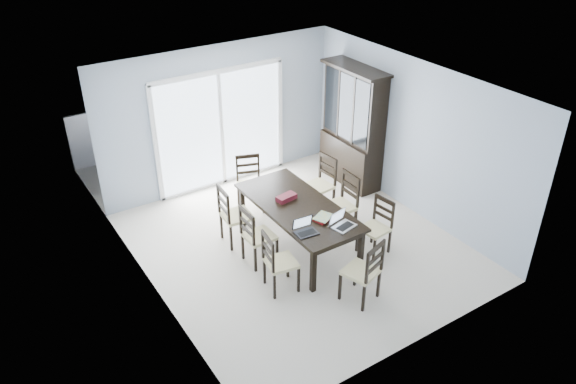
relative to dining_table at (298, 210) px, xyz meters
The scene contains 24 objects.
floor 0.67m from the dining_table, ahead, with size 5.00×5.00×0.00m, color beige.
ceiling 1.93m from the dining_table, ahead, with size 5.00×5.00×0.00m, color white.
back_wall 2.58m from the dining_table, 90.00° to the left, with size 4.50×0.02×2.60m, color #98A5B5.
wall_left 2.34m from the dining_table, behind, with size 0.02×5.00×2.60m, color #98A5B5.
wall_right 2.34m from the dining_table, ahead, with size 0.02×5.00×2.60m, color #98A5B5.
balcony 3.57m from the dining_table, 90.00° to the left, with size 4.50×2.00×0.10m, color gray.
railing 4.50m from the dining_table, 90.00° to the left, with size 4.50×0.06×1.10m, color #99999E.
dining_table is the anchor object (origin of this frame).
china_hutch 2.41m from the dining_table, 31.71° to the left, with size 0.50×1.38×2.20m.
sliding_door 2.51m from the dining_table, 90.00° to the left, with size 2.52×0.05×2.18m.
chair_left_near 1.09m from the dining_table, 140.77° to the right, with size 0.47×0.46×1.06m.
chair_left_mid 0.78m from the dining_table, behind, with size 0.43×0.41×1.10m.
chair_left_far 1.04m from the dining_table, 141.17° to the left, with size 0.48×0.47×1.15m.
chair_right_near 1.23m from the dining_table, 37.27° to the right, with size 0.44×0.43×1.02m.
chair_right_mid 0.86m from the dining_table, ahead, with size 0.46×0.45×1.17m.
chair_right_far 1.22m from the dining_table, 36.11° to the left, with size 0.48×0.47×1.14m.
chair_end_near 1.56m from the dining_table, 88.08° to the right, with size 0.53×0.54×1.11m.
chair_end_far 1.46m from the dining_table, 91.17° to the left, with size 0.53×0.54×1.10m.
laptop_dark 0.76m from the dining_table, 115.02° to the right, with size 0.32×0.24×0.21m.
laptop_silver 0.88m from the dining_table, 75.73° to the right, with size 0.36×0.29×0.22m.
book_stack 0.53m from the dining_table, 81.15° to the right, with size 0.34×0.31×0.05m.
cell_phone 0.83m from the dining_table, 82.67° to the right, with size 0.10×0.05×0.01m, color black.
game_box 0.27m from the dining_table, 104.88° to the left, with size 0.31×0.16×0.08m, color #4C0F17.
hot_tub 3.54m from the dining_table, 94.09° to the left, with size 1.74×1.56×0.89m.
Camera 1 is at (-4.04, -5.92, 5.15)m, focal length 35.00 mm.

